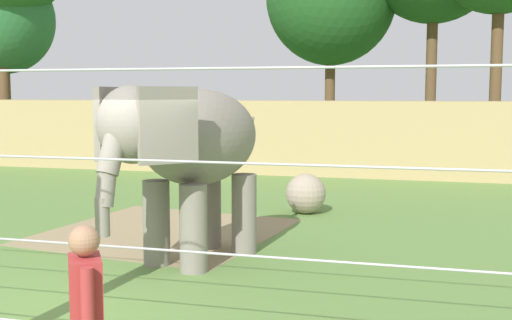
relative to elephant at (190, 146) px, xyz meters
The scene contains 6 objects.
ground_plane 2.76m from the elephant, 109.47° to the right, with size 120.00×120.00×0.00m, color #5B7F3D.
dirt_patch 2.91m from the elephant, 123.51° to the left, with size 4.04×4.11×0.01m, color #937F5B.
embankment_wall 11.21m from the elephant, 93.59° to the left, with size 36.00×1.80×2.33m, color tan.
elephant is the anchor object (origin of this frame).
enrichment_ball 4.68m from the elephant, 77.55° to the left, with size 0.86×0.86×0.86m, color gray.
tree_behind_wall 19.84m from the elephant, 134.03° to the left, with size 4.22×4.22×7.80m.
Camera 1 is at (4.14, -6.96, 2.59)m, focal length 44.63 mm.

